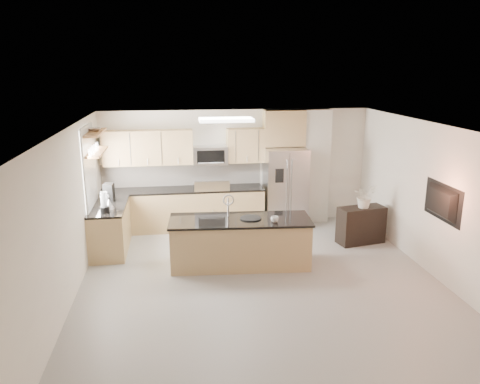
{
  "coord_description": "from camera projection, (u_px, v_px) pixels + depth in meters",
  "views": [
    {
      "loc": [
        -1.35,
        -7.07,
        3.51
      ],
      "look_at": [
        -0.18,
        1.3,
        1.24
      ],
      "focal_mm": 35.0,
      "sensor_mm": 36.0,
      "label": 1
    }
  ],
  "objects": [
    {
      "name": "left_counter",
      "position": [
        110.0,
        228.0,
        9.15
      ],
      "size": [
        0.66,
        1.5,
        0.92
      ],
      "color": "tan",
      "rests_on": "floor"
    },
    {
      "name": "platter",
      "position": [
        251.0,
        218.0,
        8.38
      ],
      "size": [
        0.45,
        0.45,
        0.02
      ],
      "primitive_type": "cylinder",
      "rotation": [
        0.0,
        0.0,
        0.21
      ],
      "color": "black",
      "rests_on": "island"
    },
    {
      "name": "ceiling_fixture",
      "position": [
        226.0,
        120.0,
        8.67
      ],
      "size": [
        1.0,
        0.5,
        0.06
      ],
      "primitive_type": "cube",
      "color": "white",
      "rests_on": "ceiling"
    },
    {
      "name": "floor",
      "position": [
        261.0,
        283.0,
        7.86
      ],
      "size": [
        6.5,
        6.5,
        0.0
      ],
      "primitive_type": "plane",
      "color": "gray",
      "rests_on": "ground"
    },
    {
      "name": "cup",
      "position": [
        275.0,
        219.0,
        8.17
      ],
      "size": [
        0.17,
        0.17,
        0.11
      ],
      "primitive_type": "imported",
      "rotation": [
        0.0,
        0.0,
        -0.32
      ],
      "color": "silver",
      "rests_on": "island"
    },
    {
      "name": "bowl",
      "position": [
        95.0,
        129.0,
        8.8
      ],
      "size": [
        0.4,
        0.4,
        0.08
      ],
      "primitive_type": "imported",
      "rotation": [
        0.0,
        0.0,
        0.19
      ],
      "color": "silver",
      "rests_on": "shelf_upper"
    },
    {
      "name": "kettle",
      "position": [
        109.0,
        204.0,
        8.79
      ],
      "size": [
        0.18,
        0.18,
        0.22
      ],
      "color": "silver",
      "rests_on": "left_counter"
    },
    {
      "name": "wall_back",
      "position": [
        236.0,
        167.0,
        10.63
      ],
      "size": [
        6.0,
        0.02,
        2.6
      ],
      "primitive_type": "cube",
      "color": "silver",
      "rests_on": "floor"
    },
    {
      "name": "back_counter",
      "position": [
        183.0,
        208.0,
        10.37
      ],
      "size": [
        3.55,
        0.66,
        1.44
      ],
      "color": "tan",
      "rests_on": "floor"
    },
    {
      "name": "wall_right",
      "position": [
        436.0,
        202.0,
        7.92
      ],
      "size": [
        0.02,
        6.5,
        2.6
      ],
      "primitive_type": "cube",
      "color": "silver",
      "rests_on": "floor"
    },
    {
      "name": "coffee_maker",
      "position": [
        109.0,
        193.0,
        9.3
      ],
      "size": [
        0.21,
        0.24,
        0.35
      ],
      "color": "black",
      "rests_on": "left_counter"
    },
    {
      "name": "flower_vase",
      "position": [
        365.0,
        190.0,
        9.35
      ],
      "size": [
        0.83,
        0.78,
        0.73
      ],
      "primitive_type": "imported",
      "rotation": [
        0.0,
        0.0,
        0.4
      ],
      "color": "beige",
      "rests_on": "credenza"
    },
    {
      "name": "range",
      "position": [
        211.0,
        207.0,
        10.45
      ],
      "size": [
        0.76,
        0.64,
        1.14
      ],
      "color": "black",
      "rests_on": "floor"
    },
    {
      "name": "partition_column",
      "position": [
        315.0,
        166.0,
        10.73
      ],
      "size": [
        0.6,
        0.3,
        2.6
      ],
      "primitive_type": "cube",
      "color": "beige",
      "rests_on": "floor"
    },
    {
      "name": "blender",
      "position": [
        104.0,
        204.0,
        8.54
      ],
      "size": [
        0.17,
        0.17,
        0.39
      ],
      "color": "black",
      "rests_on": "left_counter"
    },
    {
      "name": "television",
      "position": [
        438.0,
        202.0,
        7.7
      ],
      "size": [
        0.14,
        1.08,
        0.62
      ],
      "primitive_type": "imported",
      "rotation": [
        0.0,
        0.0,
        1.57
      ],
      "color": "black",
      "rests_on": "wall_right"
    },
    {
      "name": "upper_cabinets",
      "position": [
        178.0,
        147.0,
        10.16
      ],
      "size": [
        3.5,
        0.33,
        0.75
      ],
      "color": "tan",
      "rests_on": "wall_back"
    },
    {
      "name": "wall_left",
      "position": [
        69.0,
        217.0,
        7.12
      ],
      "size": [
        0.02,
        6.5,
        2.6
      ],
      "primitive_type": "cube",
      "color": "silver",
      "rests_on": "floor"
    },
    {
      "name": "shelf_upper",
      "position": [
        94.0,
        133.0,
        8.74
      ],
      "size": [
        0.3,
        1.2,
        0.04
      ],
      "primitive_type": "cube",
      "color": "#9C653E",
      "rests_on": "wall_left"
    },
    {
      "name": "microwave",
      "position": [
        210.0,
        155.0,
        10.27
      ],
      "size": [
        0.76,
        0.4,
        0.4
      ],
      "color": "silver",
      "rests_on": "upper_cabinets"
    },
    {
      "name": "shelf_lower",
      "position": [
        96.0,
        152.0,
        8.84
      ],
      "size": [
        0.3,
        1.2,
        0.04
      ],
      "primitive_type": "cube",
      "color": "#9C653E",
      "rests_on": "wall_left"
    },
    {
      "name": "refrigerator",
      "position": [
        285.0,
        187.0,
        10.52
      ],
      "size": [
        0.92,
        0.78,
        1.78
      ],
      "color": "silver",
      "rests_on": "floor"
    },
    {
      "name": "credenza",
      "position": [
        361.0,
        225.0,
        9.56
      ],
      "size": [
        1.01,
        0.58,
        0.76
      ],
      "primitive_type": "cube",
      "rotation": [
        0.0,
        0.0,
        0.2
      ],
      "color": "black",
      "rests_on": "floor"
    },
    {
      "name": "wall_front",
      "position": [
        325.0,
        309.0,
        4.41
      ],
      "size": [
        6.0,
        0.02,
        2.6
      ],
      "primitive_type": "cube",
      "color": "silver",
      "rests_on": "floor"
    },
    {
      "name": "ceiling",
      "position": [
        263.0,
        128.0,
        7.18
      ],
      "size": [
        6.0,
        6.5,
        0.02
      ],
      "primitive_type": "cube",
      "color": "silver",
      "rests_on": "wall_back"
    },
    {
      "name": "window",
      "position": [
        89.0,
        169.0,
        8.8
      ],
      "size": [
        0.04,
        1.15,
        1.65
      ],
      "color": "white",
      "rests_on": "wall_left"
    },
    {
      "name": "island",
      "position": [
        240.0,
        242.0,
        8.47
      ],
      "size": [
        2.59,
        1.09,
        1.3
      ],
      "rotation": [
        0.0,
        0.0,
        -0.07
      ],
      "color": "tan",
      "rests_on": "floor"
    }
  ]
}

